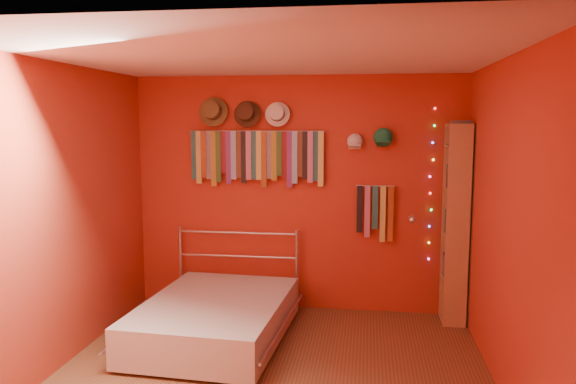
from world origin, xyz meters
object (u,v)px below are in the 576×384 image
at_px(reading_lamp, 412,219).
at_px(bed, 215,318).
at_px(bookshelf, 460,223).
at_px(tie_rack, 256,155).

distance_m(reading_lamp, bed, 2.16).
bearing_deg(bookshelf, bed, -160.76).
bearing_deg(reading_lamp, tie_rack, 174.01).
xyz_separation_m(tie_rack, bookshelf, (2.09, -0.15, -0.65)).
height_order(bookshelf, bed, bookshelf).
distance_m(bookshelf, bed, 2.56).
bearing_deg(reading_lamp, bookshelf, 1.85).
bearing_deg(tie_rack, bed, -102.08).
xyz_separation_m(tie_rack, reading_lamp, (1.62, -0.17, -0.62)).
relative_size(tie_rack, bed, 0.78).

